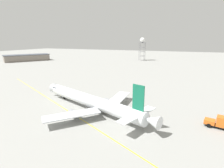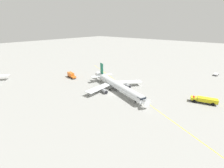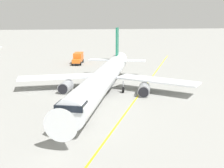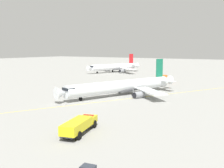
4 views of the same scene
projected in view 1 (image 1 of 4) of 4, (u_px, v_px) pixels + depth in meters
The scene contains 5 objects.
ground_plane at pixel (97, 104), 59.90m from camera, with size 600.00×600.00×0.00m, color gray.
airliner_main at pixel (92, 102), 54.20m from camera, with size 31.43×43.84×10.96m.
radar_tower at pixel (142, 42), 182.91m from camera, with size 6.08×6.08×23.08m.
terminal_shed at pixel (27, 58), 180.85m from camera, with size 43.80×34.47×6.55m.
taxiway_centreline at pixel (68, 111), 54.23m from camera, with size 54.21×109.06×0.01m.
Camera 1 is at (-49.89, -26.95, 21.07)m, focal length 28.65 mm.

